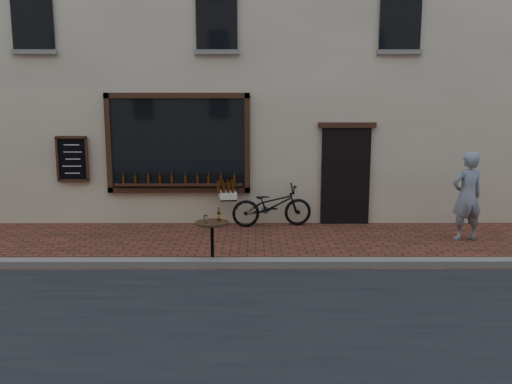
{
  "coord_description": "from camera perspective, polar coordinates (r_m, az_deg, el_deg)",
  "views": [
    {
      "loc": [
        -0.18,
        -7.82,
        2.55
      ],
      "look_at": [
        -0.15,
        1.2,
        1.1
      ],
      "focal_mm": 35.0,
      "sensor_mm": 36.0,
      "label": 1
    }
  ],
  "objects": [
    {
      "name": "cargo_bicycle",
      "position": [
        11.21,
        1.64,
        -1.49
      ],
      "size": [
        2.17,
        0.89,
        1.01
      ],
      "rotation": [
        0.0,
        0.0,
        1.72
      ],
      "color": "black",
      "rests_on": "ground"
    },
    {
      "name": "kerb",
      "position": [
        8.4,
        1.06,
        -8.11
      ],
      "size": [
        90.0,
        0.25,
        0.12
      ],
      "primitive_type": "cube",
      "color": "slate",
      "rests_on": "ground"
    },
    {
      "name": "ground",
      "position": [
        8.23,
        1.09,
        -8.92
      ],
      "size": [
        90.0,
        90.0,
        0.0
      ],
      "primitive_type": "plane",
      "color": "#4F2A19",
      "rests_on": "ground"
    },
    {
      "name": "shop_building",
      "position": [
        14.53,
        0.56,
        18.83
      ],
      "size": [
        28.0,
        6.2,
        10.0
      ],
      "color": "beige",
      "rests_on": "ground"
    },
    {
      "name": "bistro_table",
      "position": [
        8.45,
        -5.02,
        -4.8
      ],
      "size": [
        0.57,
        0.57,
        0.97
      ],
      "color": "black",
      "rests_on": "ground"
    },
    {
      "name": "pedestrian",
      "position": [
        10.79,
        22.98,
        -0.45
      ],
      "size": [
        0.72,
        0.54,
        1.78
      ],
      "primitive_type": "imported",
      "rotation": [
        0.0,
        0.0,
        3.33
      ],
      "color": "gray",
      "rests_on": "ground"
    }
  ]
}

